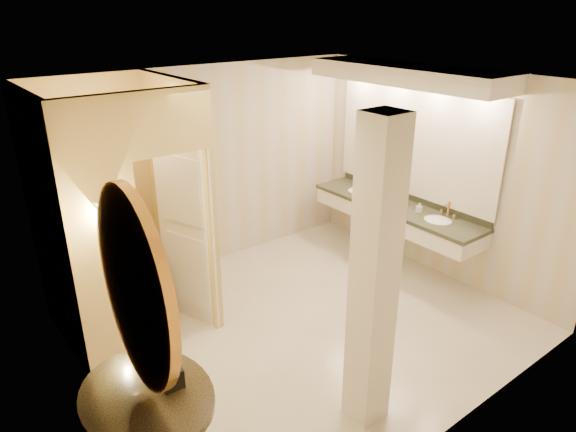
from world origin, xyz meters
name	(u,v)px	position (x,y,z in m)	size (l,w,h in m)	color
floor	(303,323)	(0.00, 0.00, 0.00)	(4.50, 4.50, 0.00)	beige
ceiling	(306,82)	(0.00, 0.00, 2.70)	(4.50, 4.50, 0.00)	white
wall_back	(209,169)	(0.00, 2.00, 1.35)	(4.50, 0.02, 2.70)	beige
wall_front	(471,292)	(0.00, -2.00, 1.35)	(4.50, 0.02, 2.70)	beige
wall_left	(87,279)	(-2.25, 0.00, 1.35)	(0.02, 4.00, 2.70)	beige
wall_right	(438,174)	(2.25, 0.00, 1.35)	(0.02, 4.00, 2.70)	beige
toilet_closet	(165,208)	(-1.12, 0.97, 1.39)	(1.50, 1.55, 2.70)	#F4D67F
wall_sconce	(102,210)	(-1.93, 0.43, 1.73)	(0.14, 0.14, 0.42)	#C68E3F
vanity	(402,150)	(1.98, 0.40, 1.63)	(0.75, 2.74, 2.09)	white
console_shelf	(141,336)	(-2.21, -0.98, 1.35)	(1.11, 1.11, 2.01)	black
pillar	(374,280)	(-0.45, -1.42, 1.35)	(0.29, 0.29, 2.70)	white
tissue_box	(171,377)	(-2.05, -1.02, 0.95)	(0.15, 0.15, 0.15)	black
toilet	(138,285)	(-1.37, 1.38, 0.36)	(0.40, 0.70, 0.71)	white
soap_bottle_a	(419,208)	(1.96, 0.03, 0.94)	(0.06, 0.06, 0.13)	beige
soap_bottle_b	(370,192)	(1.91, 0.84, 0.93)	(0.09, 0.09, 0.12)	silver
soap_bottle_c	(399,201)	(1.86, 0.27, 0.99)	(0.09, 0.09, 0.22)	#C6B28C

